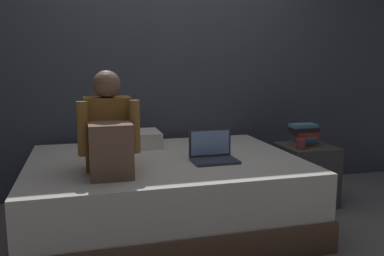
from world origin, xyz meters
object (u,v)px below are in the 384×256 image
(pillow, at_px, (126,140))
(book_stack, at_px, (304,135))
(nightstand, at_px, (305,174))
(person_sitting, at_px, (109,134))
(mug, at_px, (301,144))
(laptop, at_px, (213,153))
(bed, at_px, (165,192))

(pillow, distance_m, book_stack, 1.53)
(nightstand, height_order, person_sitting, person_sitting)
(pillow, bearing_deg, mug, -16.15)
(person_sitting, bearing_deg, nightstand, 14.65)
(nightstand, bearing_deg, laptop, -160.42)
(laptop, height_order, mug, laptop)
(nightstand, distance_m, laptop, 1.09)
(nightstand, bearing_deg, mug, -137.31)
(pillow, relative_size, book_stack, 2.45)
(nightstand, xyz_separation_m, laptop, (-0.98, -0.35, 0.33))
(book_stack, distance_m, mug, 0.17)
(nightstand, bearing_deg, book_stack, 170.16)
(person_sitting, xyz_separation_m, pillow, (0.19, 0.74, -0.19))
(person_sitting, distance_m, book_stack, 1.76)
(bed, xyz_separation_m, person_sitting, (-0.42, -0.29, 0.52))
(pillow, height_order, book_stack, book_stack)
(bed, distance_m, book_stack, 1.33)
(laptop, distance_m, pillow, 0.84)
(nightstand, distance_m, pillow, 1.60)
(nightstand, relative_size, person_sitting, 0.80)
(laptop, bearing_deg, nightstand, 19.58)
(person_sitting, height_order, pillow, person_sitting)
(pillow, bearing_deg, book_stack, -10.60)
(laptop, height_order, pillow, laptop)
(bed, height_order, mug, mug)
(mug, bearing_deg, nightstand, 42.69)
(pillow, bearing_deg, nightstand, -10.58)
(bed, xyz_separation_m, pillow, (-0.23, 0.45, 0.34))
(book_stack, bearing_deg, person_sitting, -164.92)
(nightstand, relative_size, mug, 5.81)
(nightstand, height_order, book_stack, book_stack)
(bed, distance_m, pillow, 0.61)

